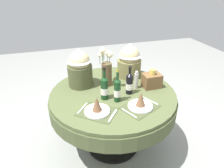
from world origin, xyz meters
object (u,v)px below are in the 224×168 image
wine_bottle_right (104,87)px  gift_tub_back_right (129,59)px  woven_basket_side_right (152,80)px  pepper_mill (136,80)px  place_setting_right (141,103)px  wine_bottle_left (117,90)px  gift_tub_back_left (80,66)px  wine_bottle_centre (129,83)px  place_setting_left (97,108)px  dining_table (113,102)px  flower_vase (106,68)px

wine_bottle_right → gift_tub_back_right: 0.61m
woven_basket_side_right → pepper_mill: bearing=172.4°
pepper_mill → place_setting_right: bearing=-106.1°
wine_bottle_left → gift_tub_back_left: gift_tub_back_left is taller
wine_bottle_centre → pepper_mill: wine_bottle_centre is taller
place_setting_left → wine_bottle_centre: 0.47m
place_setting_left → pepper_mill: 0.61m
place_setting_left → place_setting_right: same height
gift_tub_back_right → gift_tub_back_left: bearing=-173.5°
dining_table → place_setting_left: 0.43m
wine_bottle_right → gift_tub_back_right: (0.43, 0.43, 0.10)m
place_setting_right → pepper_mill: (0.10, 0.36, 0.05)m
gift_tub_back_left → place_setting_left: bearing=-84.0°
place_setting_right → gift_tub_back_right: gift_tub_back_right is taller
place_setting_left → wine_bottle_centre: (0.40, 0.24, 0.07)m
dining_table → place_setting_left: bearing=-128.4°
place_setting_right → flower_vase: size_ratio=0.94×
place_setting_left → gift_tub_back_left: (-0.06, 0.57, 0.19)m
gift_tub_back_left → woven_basket_side_right: (0.76, -0.27, -0.15)m
place_setting_right → flower_vase: flower_vase is taller
place_setting_right → woven_basket_side_right: (0.28, 0.34, 0.04)m
pepper_mill → wine_bottle_right: bearing=-164.2°
place_setting_right → gift_tub_back_right: size_ratio=0.99×
wine_bottle_centre → woven_basket_side_right: wine_bottle_centre is taller
dining_table → wine_bottle_centre: wine_bottle_centre is taller
gift_tub_back_right → place_setting_right: bearing=-101.6°
place_setting_left → wine_bottle_right: size_ratio=1.23×
place_setting_right → gift_tub_back_left: (-0.48, 0.61, 0.19)m
flower_vase → pepper_mill: flower_vase is taller
wine_bottle_left → gift_tub_back_left: bearing=124.0°
wine_bottle_centre → place_setting_left: bearing=-149.8°
wine_bottle_left → pepper_mill: wine_bottle_left is taller
flower_vase → woven_basket_side_right: bearing=-22.3°
gift_tub_back_left → flower_vase: bearing=-15.4°
wine_bottle_right → woven_basket_side_right: bearing=8.7°
wine_bottle_left → flower_vase: bearing=92.2°
place_setting_left → dining_table: bearing=51.6°
pepper_mill → gift_tub_back_left: 0.65m
flower_vase → wine_bottle_left: bearing=-87.8°
place_setting_left → flower_vase: bearing=65.6°
wine_bottle_centre → wine_bottle_right: wine_bottle_right is taller
wine_bottle_centre → place_setting_right: bearing=-87.8°
place_setting_left → pepper_mill: bearing=31.7°
gift_tub_back_left → gift_tub_back_right: (0.62, 0.07, -0.01)m
wine_bottle_centre → woven_basket_side_right: (0.29, 0.06, -0.03)m
flower_vase → gift_tub_back_right: 0.36m
woven_basket_side_right → dining_table: bearing=178.3°
flower_vase → gift_tub_back_right: (0.33, 0.15, 0.02)m
dining_table → wine_bottle_right: bearing=-139.8°
place_setting_left → wine_bottle_centre: wine_bottle_centre is taller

